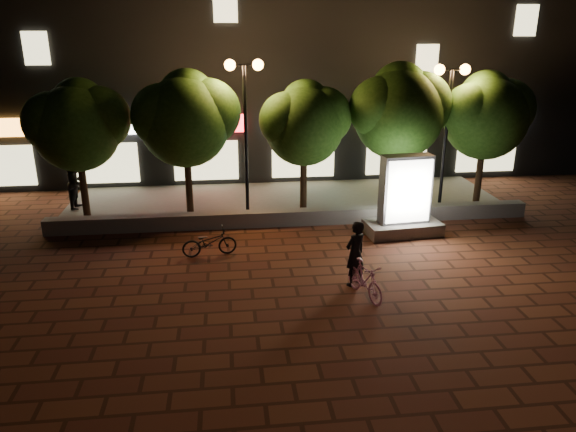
{
  "coord_description": "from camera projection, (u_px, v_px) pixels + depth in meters",
  "views": [
    {
      "loc": [
        -2.18,
        -12.73,
        6.16
      ],
      "look_at": [
        -0.51,
        1.5,
        1.18
      ],
      "focal_mm": 33.54,
      "sensor_mm": 36.0,
      "label": 1
    }
  ],
  "objects": [
    {
      "name": "scooter_pink",
      "position": [
        365.0,
        280.0,
        12.93
      ],
      "size": [
        0.87,
        1.6,
        0.93
      ],
      "primitive_type": "imported",
      "rotation": [
        0.0,
        0.0,
        0.3
      ],
      "color": "#F29CCD",
      "rests_on": "ground"
    },
    {
      "name": "building_block",
      "position": [
        270.0,
        56.0,
        24.75
      ],
      "size": [
        28.0,
        8.12,
        11.3
      ],
      "color": "black",
      "rests_on": "ground"
    },
    {
      "name": "street_lamp_left",
      "position": [
        245.0,
        98.0,
        17.6
      ],
      "size": [
        1.26,
        0.36,
        5.18
      ],
      "color": "black",
      "rests_on": "sidewalk"
    },
    {
      "name": "pedestrian",
      "position": [
        77.0,
        183.0,
        19.11
      ],
      "size": [
        0.75,
        0.93,
        1.81
      ],
      "primitive_type": "imported",
      "rotation": [
        0.0,
        0.0,
        1.49
      ],
      "color": "black",
      "rests_on": "sidewalk"
    },
    {
      "name": "scooter_parked",
      "position": [
        209.0,
        242.0,
        15.35
      ],
      "size": [
        1.62,
        0.78,
        0.82
      ],
      "primitive_type": "imported",
      "rotation": [
        0.0,
        0.0,
        1.73
      ],
      "color": "black",
      "rests_on": "ground"
    },
    {
      "name": "tree_right",
      "position": [
        400.0,
        109.0,
        18.58
      ],
      "size": [
        3.72,
        3.1,
        5.07
      ],
      "color": "#311F13",
      "rests_on": "sidewalk"
    },
    {
      "name": "tree_far_left",
      "position": [
        78.0,
        123.0,
        17.49
      ],
      "size": [
        3.36,
        2.8,
        4.63
      ],
      "color": "#311F13",
      "rests_on": "sidewalk"
    },
    {
      "name": "street_lamp_right",
      "position": [
        449.0,
        99.0,
        18.41
      ],
      "size": [
        1.26,
        0.36,
        4.98
      ],
      "color": "black",
      "rests_on": "sidewalk"
    },
    {
      "name": "tree_mid",
      "position": [
        305.0,
        121.0,
        18.33
      ],
      "size": [
        3.24,
        2.7,
        4.5
      ],
      "color": "#311F13",
      "rests_on": "sidewalk"
    },
    {
      "name": "rider",
      "position": [
        355.0,
        254.0,
        13.44
      ],
      "size": [
        0.75,
        0.68,
        1.71
      ],
      "primitive_type": "imported",
      "rotation": [
        0.0,
        0.0,
        3.71
      ],
      "color": "black",
      "rests_on": "ground"
    },
    {
      "name": "retaining_wall",
      "position": [
        294.0,
        217.0,
        17.88
      ],
      "size": [
        16.0,
        0.45,
        0.5
      ],
      "primitive_type": "cube",
      "color": "slate",
      "rests_on": "ground"
    },
    {
      "name": "tree_far_right",
      "position": [
        487.0,
        113.0,
        19.0
      ],
      "size": [
        3.48,
        2.9,
        4.76
      ],
      "color": "#311F13",
      "rests_on": "sidewalk"
    },
    {
      "name": "tree_left",
      "position": [
        186.0,
        116.0,
        17.82
      ],
      "size": [
        3.6,
        3.0,
        4.89
      ],
      "color": "#311F13",
      "rests_on": "sidewalk"
    },
    {
      "name": "ad_kiosk",
      "position": [
        404.0,
        203.0,
        16.81
      ],
      "size": [
        2.46,
        1.41,
        2.55
      ],
      "color": "slate",
      "rests_on": "ground"
    },
    {
      "name": "sidewalk",
      "position": [
        286.0,
        201.0,
        20.29
      ],
      "size": [
        16.0,
        5.0,
        0.08
      ],
      "primitive_type": "cube",
      "color": "slate",
      "rests_on": "ground"
    },
    {
      "name": "ground",
      "position": [
        314.0,
        276.0,
        14.21
      ],
      "size": [
        80.0,
        80.0,
        0.0
      ],
      "primitive_type": "plane",
      "color": "#562C1B",
      "rests_on": "ground"
    }
  ]
}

